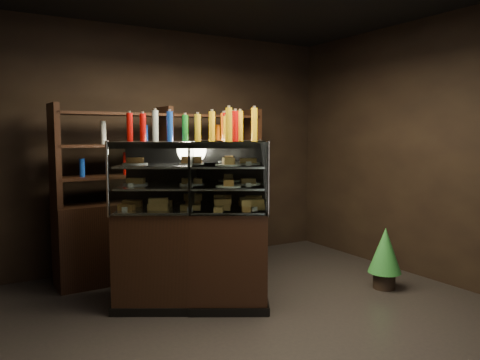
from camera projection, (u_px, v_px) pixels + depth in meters
name	position (u px, v px, depth m)	size (l,w,h in m)	color
ground	(260.00, 331.00, 3.98)	(5.00, 5.00, 0.00)	black
room_shell	(261.00, 101.00, 3.80)	(5.02, 5.02, 3.01)	black
display_case	(212.00, 246.00, 4.79)	(2.01, 1.66, 1.62)	black
food_display	(212.00, 181.00, 4.72)	(1.55, 1.25, 0.49)	gold
bottles_top	(211.00, 127.00, 4.68)	(1.38, 1.11, 0.30)	black
potted_conifer	(385.00, 249.00, 5.06)	(0.36, 0.36, 0.76)	black
back_shelving	(166.00, 223.00, 5.67)	(2.58, 0.52, 2.00)	black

